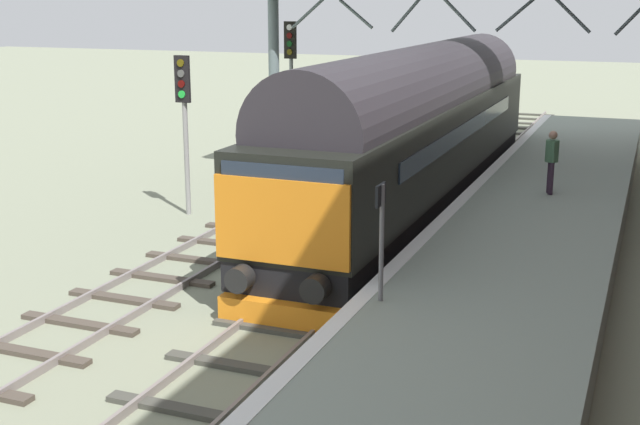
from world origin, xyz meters
The scene contains 9 objects.
ground_plane centered at (0.00, 0.00, 0.00)m, with size 140.00×140.00×0.00m, color gray.
track_main centered at (0.00, 0.00, 0.06)m, with size 2.50×60.00×0.15m.
track_adjacent_west centered at (-3.54, 0.00, 0.06)m, with size 2.50×60.00×0.15m.
station_platform centered at (3.60, 0.00, 0.50)m, with size 4.00×44.00×1.01m.
diesel_locomotive centered at (0.00, 7.05, 2.48)m, with size 2.74×18.96×4.68m.
signal_post_mid centered at (-5.93, 4.51, 2.90)m, with size 0.44×0.22×4.43m.
signal_post_far centered at (-5.93, 11.83, 3.34)m, with size 0.44×0.22×5.15m.
platform_number_sign centered at (2.07, -2.79, 2.33)m, with size 0.10×0.44×2.00m.
waiting_passenger centered at (3.72, 6.46, 1.99)m, with size 0.42×0.49×1.64m.
Camera 1 is at (6.10, -15.66, 5.95)m, focal length 47.60 mm.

